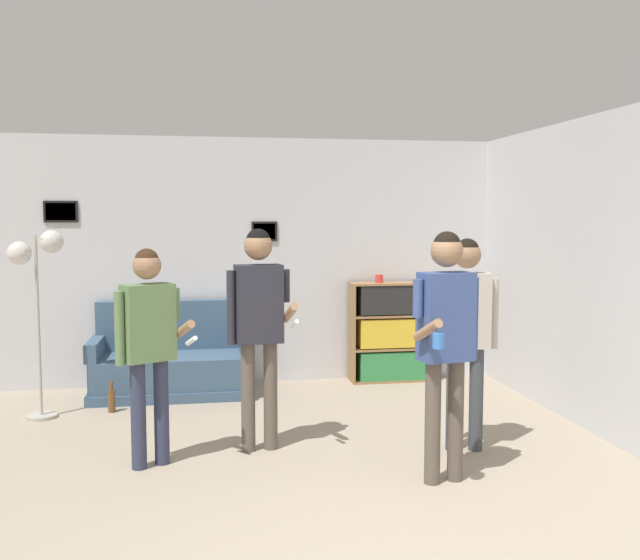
# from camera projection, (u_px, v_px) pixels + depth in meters

# --- Properties ---
(wall_back) EXTENTS (7.51, 0.08, 2.70)m
(wall_back) POSITION_uv_depth(u_px,v_px,m) (266.00, 261.00, 7.90)
(wall_back) COLOR silver
(wall_back) RESTS_ON ground_plane
(wall_right) EXTENTS (0.06, 6.97, 2.70)m
(wall_right) POSITION_uv_depth(u_px,v_px,m) (594.00, 275.00, 6.05)
(wall_right) COLOR silver
(wall_right) RESTS_ON ground_plane
(couch) EXTENTS (1.65, 0.80, 0.95)m
(couch) POSITION_uv_depth(u_px,v_px,m) (172.00, 365.00, 7.42)
(couch) COLOR #3D5670
(couch) RESTS_ON ground_plane
(bookshelf) EXTENTS (0.94, 0.30, 1.11)m
(bookshelf) POSITION_uv_depth(u_px,v_px,m) (392.00, 332.00, 7.98)
(bookshelf) COLOR olive
(bookshelf) RESTS_ON ground_plane
(floor_lamp) EXTENTS (0.49, 0.28, 1.72)m
(floor_lamp) POSITION_uv_depth(u_px,v_px,m) (36.00, 270.00, 6.42)
(floor_lamp) COLOR #ADA89E
(floor_lamp) RESTS_ON ground_plane
(person_player_foreground_left) EXTENTS (0.58, 0.38, 1.61)m
(person_player_foreground_left) POSITION_uv_depth(u_px,v_px,m) (148.00, 335.00, 5.18)
(person_player_foreground_left) COLOR #2D334C
(person_player_foreground_left) RESTS_ON ground_plane
(person_player_foreground_center) EXTENTS (0.53, 0.45, 1.75)m
(person_player_foreground_center) POSITION_uv_depth(u_px,v_px,m) (259.00, 314.00, 5.55)
(person_player_foreground_center) COLOR brown
(person_player_foreground_center) RESTS_ON ground_plane
(person_watcher_holding_cup) EXTENTS (0.49, 0.49, 1.74)m
(person_watcher_holding_cup) POSITION_uv_depth(u_px,v_px,m) (446.00, 328.00, 4.87)
(person_watcher_holding_cup) COLOR brown
(person_watcher_holding_cup) RESTS_ON ground_plane
(person_spectator_near_bookshelf) EXTENTS (0.49, 0.27, 1.68)m
(person_spectator_near_bookshelf) POSITION_uv_depth(u_px,v_px,m) (466.00, 321.00, 5.55)
(person_spectator_near_bookshelf) COLOR #3D4247
(person_spectator_near_bookshelf) RESTS_ON ground_plane
(bottle_on_floor) EXTENTS (0.07, 0.07, 0.30)m
(bottle_on_floor) POSITION_uv_depth(u_px,v_px,m) (112.00, 400.00, 6.72)
(bottle_on_floor) COLOR brown
(bottle_on_floor) RESTS_ON ground_plane
(drinking_cup) EXTENTS (0.09, 0.09, 0.09)m
(drinking_cup) POSITION_uv_depth(u_px,v_px,m) (379.00, 279.00, 7.90)
(drinking_cup) COLOR red
(drinking_cup) RESTS_ON bookshelf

